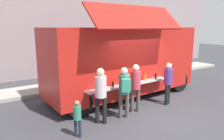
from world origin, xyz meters
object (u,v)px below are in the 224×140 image
object	(u,v)px
customer_front_ordering	(135,84)
customer_mid_with_backpack	(124,88)
child_near_queue	(77,115)
customer_rear_waiting	(101,91)
customer_extra_browsing	(168,80)
trash_bin	(147,68)
food_truck_main	(123,59)

from	to	relation	value
customer_front_ordering	customer_mid_with_backpack	world-z (taller)	customer_front_ordering
customer_mid_with_backpack	child_near_queue	xyz separation A→B (m)	(-1.78, -0.30, -0.41)
customer_mid_with_backpack	child_near_queue	world-z (taller)	customer_mid_with_backpack
customer_rear_waiting	customer_extra_browsing	xyz separation A→B (m)	(3.00, 0.03, -0.07)
customer_mid_with_backpack	customer_extra_browsing	size ratio (longest dim) A/B	1.04
child_near_queue	trash_bin	bearing A→B (deg)	-1.34
food_truck_main	child_near_queue	size ratio (longest dim) A/B	6.33
customer_rear_waiting	customer_mid_with_backpack	bearing A→B (deg)	-52.12
trash_bin	customer_front_ordering	distance (m)	5.83
food_truck_main	customer_front_ordering	size ratio (longest dim) A/B	3.88
customer_rear_waiting	customer_extra_browsing	size ratio (longest dim) A/B	1.08
customer_mid_with_backpack	customer_extra_browsing	world-z (taller)	customer_mid_with_backpack
customer_rear_waiting	customer_extra_browsing	bearing A→B (deg)	-45.96
food_truck_main	trash_bin	distance (m)	4.37
customer_rear_waiting	child_near_queue	size ratio (longest dim) A/B	1.68
trash_bin	customer_mid_with_backpack	distance (m)	6.46
customer_front_ordering	customer_rear_waiting	bearing A→B (deg)	117.80
customer_mid_with_backpack	customer_extra_browsing	bearing A→B (deg)	-63.40
food_truck_main	child_near_queue	xyz separation A→B (m)	(-3.11, -2.20, -0.98)
customer_front_ordering	customer_mid_with_backpack	bearing A→B (deg)	131.79
customer_mid_with_backpack	customer_rear_waiting	size ratio (longest dim) A/B	0.97
food_truck_main	customer_front_ordering	xyz separation A→B (m)	(-0.69, -1.67, -0.60)
customer_rear_waiting	child_near_queue	bearing A→B (deg)	155.21
trash_bin	customer_front_ordering	size ratio (longest dim) A/B	0.59
customer_mid_with_backpack	customer_extra_browsing	distance (m)	2.17
customer_rear_waiting	customer_extra_browsing	world-z (taller)	customer_rear_waiting
customer_front_ordering	customer_mid_with_backpack	distance (m)	0.68
trash_bin	customer_front_ordering	world-z (taller)	customer_front_ordering
customer_extra_browsing	child_near_queue	xyz separation A→B (m)	(-3.95, -0.42, -0.35)
customer_front_ordering	customer_extra_browsing	size ratio (longest dim) A/B	1.04
customer_rear_waiting	customer_extra_browsing	distance (m)	3.00
food_truck_main	customer_extra_browsing	world-z (taller)	food_truck_main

